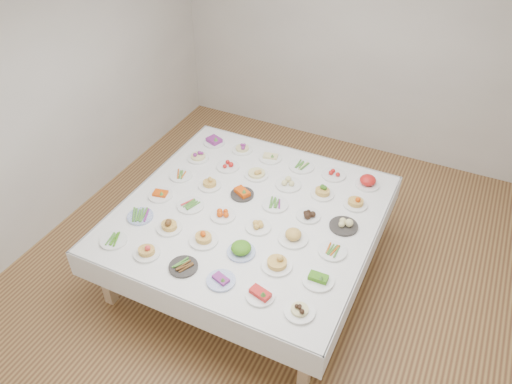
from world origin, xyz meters
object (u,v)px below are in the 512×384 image
at_px(display_table, 249,216).
at_px(dish_35, 368,181).
at_px(dish_0, 113,240).
at_px(dish_18, 181,175).

distance_m(display_table, dish_35, 1.27).
relative_size(dish_0, dish_18, 1.01).
bearing_deg(dish_35, dish_0, -135.17).
distance_m(dish_18, dish_35, 1.92).
relative_size(display_table, dish_0, 10.05).
relative_size(display_table, dish_18, 10.19).
height_order(dish_0, dish_18, dish_0).
relative_size(dish_0, dish_35, 0.97).
relative_size(dish_18, dish_35, 0.96).
bearing_deg(dish_35, dish_18, -158.41).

